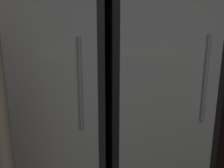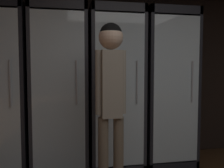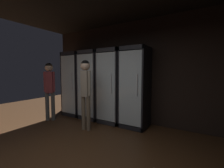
% 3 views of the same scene
% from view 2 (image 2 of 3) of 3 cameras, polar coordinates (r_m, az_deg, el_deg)
% --- Properties ---
extents(wall_back, '(6.00, 0.06, 2.80)m').
position_cam_2_polar(wall_back, '(3.57, 9.80, 5.72)').
color(wall_back, black).
rests_on(wall_back, ground).
extents(cooler_far_left, '(0.66, 0.67, 2.03)m').
position_cam_2_polar(cooler_far_left, '(3.15, -25.33, -1.63)').
color(cooler_far_left, black).
rests_on(cooler_far_left, ground).
extents(cooler_left, '(0.66, 0.67, 2.03)m').
position_cam_2_polar(cooler_left, '(3.05, -12.49, -1.61)').
color(cooler_left, '#2B2B30').
rests_on(cooler_left, ground).
extents(cooler_center, '(0.66, 0.67, 2.03)m').
position_cam_2_polar(cooler_center, '(3.10, 0.58, -1.48)').
color(cooler_center, '#2B2B30').
rests_on(cooler_center, ground).
extents(cooler_right, '(0.66, 0.67, 2.03)m').
position_cam_2_polar(cooler_right, '(3.30, 12.61, -1.24)').
color(cooler_right, black).
rests_on(cooler_right, ground).
extents(shopper_near, '(0.29, 0.22, 1.69)m').
position_cam_2_polar(shopper_near, '(2.17, -0.27, -1.20)').
color(shopper_near, '#72604C').
rests_on(shopper_near, ground).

